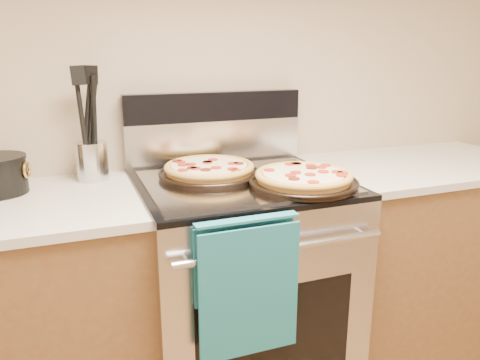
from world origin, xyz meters
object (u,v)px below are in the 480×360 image
object	(u,v)px
pepperoni_pizza_back	(209,170)
range_body	(240,293)
pepperoni_pizza_front	(303,179)
utensil_crock	(92,161)

from	to	relation	value
pepperoni_pizza_back	range_body	bearing A→B (deg)	-35.21
pepperoni_pizza_back	pepperoni_pizza_front	xyz separation A→B (m)	(0.28, -0.23, 0.00)
range_body	pepperoni_pizza_back	xyz separation A→B (m)	(-0.10, 0.07, 0.50)
pepperoni_pizza_front	utensil_crock	world-z (taller)	utensil_crock
range_body	utensil_crock	size ratio (longest dim) A/B	6.14
pepperoni_pizza_front	utensil_crock	xyz separation A→B (m)	(-0.69, 0.40, 0.03)
pepperoni_pizza_back	utensil_crock	world-z (taller)	utensil_crock
pepperoni_pizza_back	utensil_crock	xyz separation A→B (m)	(-0.41, 0.17, 0.03)
range_body	pepperoni_pizza_front	world-z (taller)	pepperoni_pizza_front
pepperoni_pizza_front	utensil_crock	size ratio (longest dim) A/B	2.60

